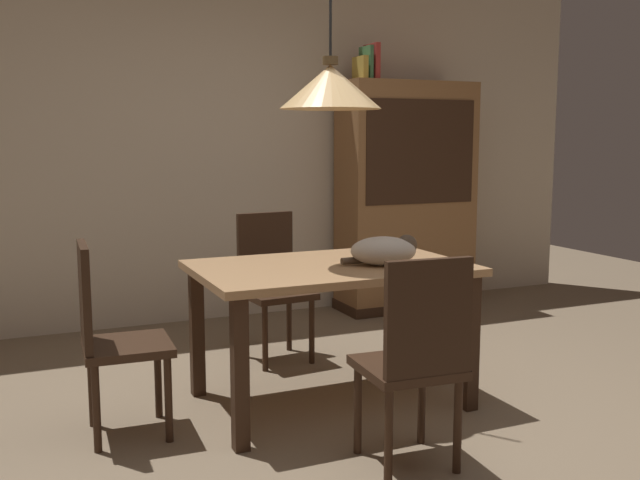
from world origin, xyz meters
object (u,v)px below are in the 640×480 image
Objects in this scene: dining_table at (330,283)px; book_yellow_short at (360,68)px; chair_far_back at (272,279)px; book_red_tall at (372,62)px; chair_near_front at (416,354)px; cat_sleeping at (385,250)px; pendant_lamp at (330,86)px; book_green_slim at (366,63)px; hutch_bookcase at (406,201)px; chair_left_side at (109,331)px.

book_yellow_short is (1.05, 1.74, 1.29)m from dining_table.
chair_far_back is 2.06m from book_red_tall.
book_red_tall reaches higher than chair_near_front.
chair_near_front is at bearing -89.94° from chair_far_back.
cat_sleeping is at bearing -112.95° from book_yellow_short.
pendant_lamp reaches higher than dining_table.
chair_near_front is at bearing -111.89° from book_yellow_short.
book_green_slim reaches higher than chair_far_back.
pendant_lamp is 6.50× the size of book_yellow_short.
chair_near_front is 0.84m from cat_sleeping.
hutch_bookcase is at bearing -0.20° from book_yellow_short.
book_green_slim reaches higher than cat_sleeping.
pendant_lamp reaches higher than hutch_bookcase.
pendant_lamp is 2.05m from book_yellow_short.
cat_sleeping is at bearing -28.95° from pendant_lamp.
cat_sleeping is (0.25, -0.14, 0.18)m from dining_table.
book_green_slim is at bearing 57.74° from pendant_lamp.
chair_near_front is 3.16m from book_yellow_short.
book_red_tall is at bearing 0.00° from book_yellow_short.
book_green_slim reaches higher than hutch_bookcase.
dining_table is at bearing -123.40° from book_red_tall.
hutch_bookcase is at bearing -0.23° from book_green_slim.
chair_far_back is at bearing -149.89° from hutch_bookcase.
book_red_tall is at bearing 179.74° from hutch_bookcase.
chair_left_side is 1.42m from chair_far_back.
book_green_slim is 0.05m from book_red_tall.
book_yellow_short is 0.71× the size of book_red_tall.
cat_sleeping reaches higher than dining_table.
book_green_slim is (1.10, 2.62, 1.47)m from chair_near_front.
dining_table is 5.00× the size of book_red_tall.
book_green_slim is 0.93× the size of book_red_tall.
pendant_lamp is at bearing -123.40° from book_red_tall.
chair_far_back is at bearing 104.23° from cat_sleeping.
cat_sleeping is at bearing -5.90° from chair_left_side.
chair_near_front is at bearing -90.33° from pendant_lamp.
chair_far_back is at bearing -143.27° from book_red_tall.
pendant_lamp is (0.01, -0.88, 1.15)m from chair_far_back.
pendant_lamp is at bearing -89.55° from chair_far_back.
chair_near_front reaches higher than cat_sleeping.
pendant_lamp is 5.00× the size of book_green_slim.
dining_table is 3.44× the size of cat_sleeping.
book_red_tall is at bearing 36.73° from chair_far_back.
hutch_bookcase is at bearing 30.11° from chair_far_back.
pendant_lamp is at bearing -0.19° from chair_left_side.
chair_left_side reaches higher than dining_table.
hutch_bookcase is at bearing 60.50° from chair_near_front.
book_green_slim is (1.10, 0.86, 1.47)m from chair_far_back.
book_red_tall is (0.89, 1.88, 1.16)m from cat_sleeping.
dining_table is 2.40m from book_yellow_short.
chair_left_side is (-1.13, 0.00, -0.14)m from dining_table.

